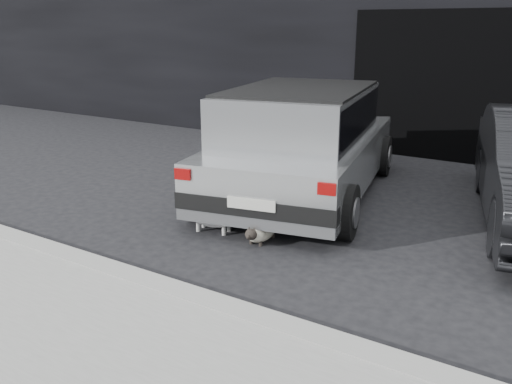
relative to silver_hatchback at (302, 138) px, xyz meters
The scene contains 7 objects.
ground 1.17m from the silver_hatchback, 61.43° to the right, with size 80.00×80.00×0.00m, color black.
building_facade 5.71m from the silver_hatchback, 75.25° to the left, with size 34.00×4.00×5.00m, color black.
garage_opening 3.58m from the silver_hatchback, 66.97° to the left, with size 4.00×0.10×2.60m, color black.
curb 3.68m from the silver_hatchback, 67.26° to the right, with size 18.00×0.25×0.12m, color gray.
silver_hatchback is the anchor object (origin of this frame).
cat_siamese 1.97m from the silver_hatchback, 76.49° to the right, with size 0.26×0.72×0.25m.
cat_white 1.91m from the silver_hatchback, 95.71° to the right, with size 0.83×0.39×0.39m.
Camera 1 is at (3.02, -5.85, 2.33)m, focal length 38.00 mm.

